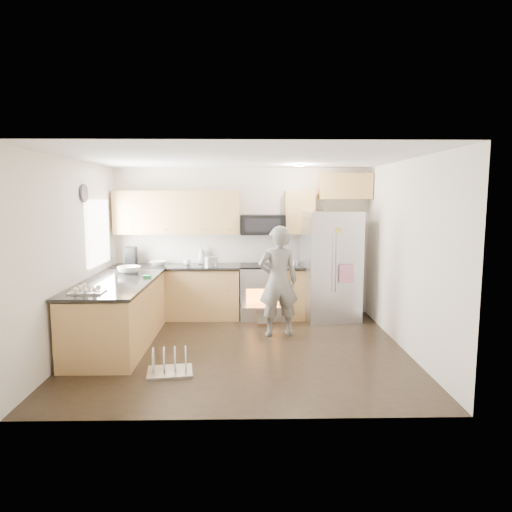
{
  "coord_description": "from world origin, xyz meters",
  "views": [
    {
      "loc": [
        0.08,
        -6.1,
        2.1
      ],
      "look_at": [
        0.21,
        0.5,
        1.24
      ],
      "focal_mm": 32.0,
      "sensor_mm": 36.0,
      "label": 1
    }
  ],
  "objects_px": {
    "person": "(278,281)",
    "dish_rack": "(170,366)",
    "refrigerator": "(330,266)",
    "stove_range": "(262,279)"
  },
  "relations": [
    {
      "from": "refrigerator",
      "to": "person",
      "type": "relative_size",
      "value": 1.11
    },
    {
      "from": "refrigerator",
      "to": "person",
      "type": "bearing_deg",
      "value": -146.69
    },
    {
      "from": "refrigerator",
      "to": "stove_range",
      "type": "bearing_deg",
      "value": 162.46
    },
    {
      "from": "stove_range",
      "to": "person",
      "type": "relative_size",
      "value": 1.07
    },
    {
      "from": "stove_range",
      "to": "dish_rack",
      "type": "distance_m",
      "value": 2.86
    },
    {
      "from": "refrigerator",
      "to": "dish_rack",
      "type": "xyz_separation_m",
      "value": [
        -2.35,
        -2.38,
        -0.84
      ]
    },
    {
      "from": "person",
      "to": "dish_rack",
      "type": "xyz_separation_m",
      "value": [
        -1.4,
        -1.49,
        -0.75
      ]
    },
    {
      "from": "person",
      "to": "refrigerator",
      "type": "bearing_deg",
      "value": -146.06
    },
    {
      "from": "stove_range",
      "to": "refrigerator",
      "type": "distance_m",
      "value": 1.19
    },
    {
      "from": "dish_rack",
      "to": "refrigerator",
      "type": "bearing_deg",
      "value": 45.46
    }
  ]
}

